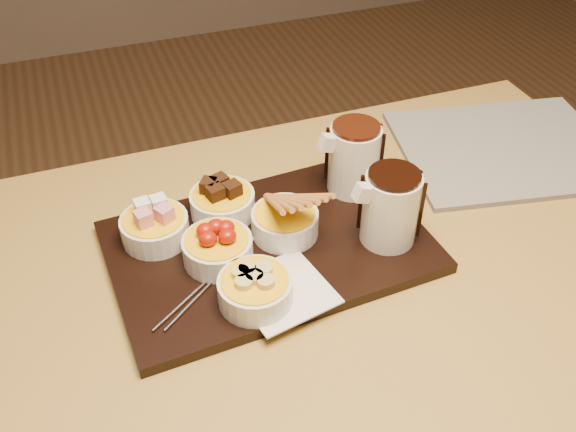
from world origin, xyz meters
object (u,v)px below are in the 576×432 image
object	(u,v)px
bowl_strawberries	(218,250)
pitcher_dark_chocolate	(390,208)
pitcher_milk_chocolate	(354,159)
newspaper	(505,149)
dining_table	(316,321)
serving_board	(269,247)

from	to	relation	value
bowl_strawberries	pitcher_dark_chocolate	distance (m)	0.25
bowl_strawberries	pitcher_dark_chocolate	xyz separation A→B (m)	(0.25, -0.04, 0.04)
bowl_strawberries	pitcher_milk_chocolate	world-z (taller)	pitcher_milk_chocolate
pitcher_milk_chocolate	newspaper	bearing A→B (deg)	0.98
pitcher_dark_chocolate	newspaper	bearing A→B (deg)	22.49
newspaper	pitcher_milk_chocolate	bearing A→B (deg)	-164.97
dining_table	bowl_strawberries	size ratio (longest dim) A/B	12.00
dining_table	pitcher_dark_chocolate	bearing A→B (deg)	10.16
pitcher_milk_chocolate	newspaper	world-z (taller)	pitcher_milk_chocolate
pitcher_milk_chocolate	serving_board	bearing A→B (deg)	-158.20
bowl_strawberries	pitcher_dark_chocolate	size ratio (longest dim) A/B	0.90
serving_board	dining_table	bearing A→B (deg)	-58.73
serving_board	newspaper	xyz separation A→B (m)	(0.49, 0.10, -0.00)
dining_table	pitcher_milk_chocolate	bearing A→B (deg)	51.32
bowl_strawberries	newspaper	xyz separation A→B (m)	(0.57, 0.11, -0.03)
newspaper	bowl_strawberries	bearing A→B (deg)	-157.95
dining_table	pitcher_milk_chocolate	xyz separation A→B (m)	(0.12, 0.15, 0.17)
dining_table	serving_board	size ratio (longest dim) A/B	2.61
bowl_strawberries	newspaper	distance (m)	0.58
dining_table	newspaper	distance (m)	0.48
pitcher_milk_chocolate	newspaper	size ratio (longest dim) A/B	0.30
bowl_strawberries	pitcher_dark_chocolate	world-z (taller)	pitcher_dark_chocolate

